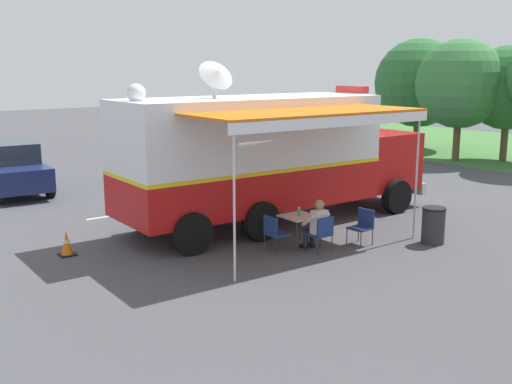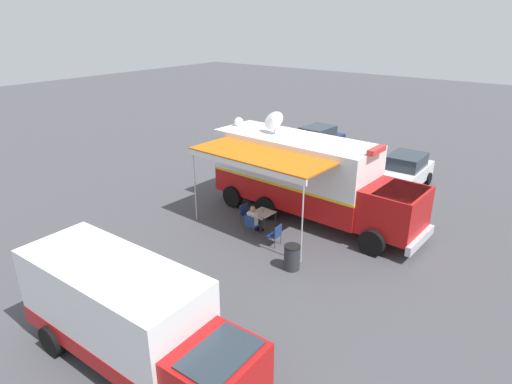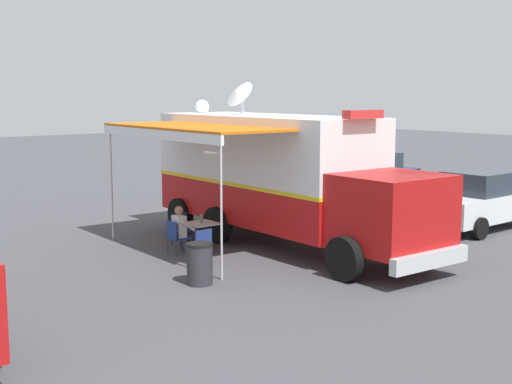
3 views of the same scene
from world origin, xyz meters
The scene contains 13 objects.
ground_plane centered at (0.00, 0.00, 0.00)m, with size 100.00×100.00×0.00m, color #47474C.
lot_stripe centered at (-3.38, -0.81, 0.00)m, with size 0.12×4.80×0.01m, color silver.
command_truck centered at (0.06, 0.75, 1.94)m, with size 5.09×9.58×4.53m.
folding_table centered at (2.10, -0.10, 0.67)m, with size 0.83×0.83×0.73m.
water_bottle centered at (2.11, -0.12, 0.83)m, with size 0.07×0.07×0.22m.
folding_chair_at_table centered at (2.90, -0.11, 0.51)m, with size 0.50×0.50×0.87m.
folding_chair_beside_table centered at (2.18, -0.95, 0.51)m, with size 0.50×0.50×0.87m.
folding_chair_spare_by_truck centered at (3.02, 1.16, 0.51)m, with size 0.50×0.50×0.87m.
seated_responder centered at (2.71, -0.10, 0.65)m, with size 0.67×0.57×1.25m.
trash_bin centered at (4.05, 2.58, 0.46)m, with size 0.57×0.57×0.91m.
traffic_cone centered at (-0.57, -4.89, 0.28)m, with size 0.36×0.36×0.58m.
car_behind_truck centered at (-8.52, -3.72, 0.88)m, with size 4.34×2.29×1.76m.
car_far_corner centered at (-6.04, 2.89, 0.88)m, with size 4.22×2.06×1.76m.
Camera 3 is at (12.44, 14.65, 4.13)m, focal length 48.86 mm.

